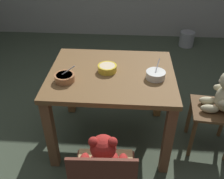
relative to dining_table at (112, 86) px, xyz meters
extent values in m
cube|color=#3E4938|center=(0.00, 0.00, -0.62)|extent=(5.20, 5.20, 0.04)
cube|color=brown|center=(0.00, 0.00, 0.11)|extent=(1.04, 0.83, 0.04)
cube|color=brown|center=(-0.47, -0.36, -0.26)|extent=(0.07, 0.07, 0.69)
cube|color=brown|center=(0.47, -0.36, -0.26)|extent=(0.07, 0.07, 0.69)
cube|color=brown|center=(-0.47, 0.36, -0.26)|extent=(0.07, 0.07, 0.69)
cube|color=brown|center=(0.47, 0.36, -0.26)|extent=(0.07, 0.07, 0.69)
cube|color=brown|center=(0.89, -0.05, -0.17)|extent=(0.41, 0.40, 0.02)
cylinder|color=brown|center=(0.75, 0.11, -0.39)|extent=(0.04, 0.04, 0.42)
cylinder|color=brown|center=(0.72, -0.19, -0.39)|extent=(0.04, 0.04, 0.42)
cylinder|color=brown|center=(1.06, 0.08, -0.39)|extent=(0.04, 0.04, 0.42)
ellipsoid|color=beige|center=(0.90, -0.05, -0.06)|extent=(0.07, 0.12, 0.14)
ellipsoid|color=beige|center=(0.89, -0.05, 0.12)|extent=(0.06, 0.07, 0.05)
ellipsoid|color=beige|center=(0.94, 0.06, -0.02)|extent=(0.14, 0.08, 0.06)
ellipsoid|color=beige|center=(0.84, 0.01, -0.13)|extent=(0.16, 0.08, 0.07)
ellipsoid|color=beige|center=(0.83, -0.10, -0.13)|extent=(0.16, 0.08, 0.07)
cube|color=brown|center=(0.01, -0.78, -0.17)|extent=(0.42, 0.42, 0.02)
cylinder|color=brown|center=(0.17, -0.60, -0.39)|extent=(0.04, 0.04, 0.42)
cylinder|color=brown|center=(-0.16, -0.62, -0.39)|extent=(0.04, 0.04, 0.42)
cube|color=tan|center=(0.01, -0.78, -0.14)|extent=(0.38, 0.39, 0.04)
ellipsoid|color=#A72622|center=(0.01, -0.85, -0.01)|extent=(0.21, 0.18, 0.23)
ellipsoid|color=beige|center=(0.01, -0.80, -0.02)|extent=(0.11, 0.07, 0.14)
sphere|color=#A72622|center=(0.01, -0.84, 0.16)|extent=(0.15, 0.15, 0.15)
ellipsoid|color=beige|center=(0.01, -0.79, 0.15)|extent=(0.06, 0.05, 0.04)
sphere|color=#A72622|center=(0.07, -0.85, 0.22)|extent=(0.06, 0.06, 0.06)
sphere|color=#A72622|center=(-0.04, -0.86, 0.22)|extent=(0.06, 0.06, 0.06)
ellipsoid|color=#A72622|center=(0.13, -0.82, 0.02)|extent=(0.07, 0.13, 0.06)
ellipsoid|color=#A72622|center=(-0.10, -0.83, 0.02)|extent=(0.07, 0.13, 0.06)
ellipsoid|color=#A72622|center=(0.06, -0.73, -0.09)|extent=(0.08, 0.15, 0.07)
ellipsoid|color=#A72622|center=(-0.05, -0.74, -0.09)|extent=(0.08, 0.15, 0.07)
cylinder|color=#B2744A|center=(-0.36, -0.15, 0.16)|extent=(0.16, 0.16, 0.06)
cylinder|color=#B2744A|center=(-0.36, -0.15, 0.13)|extent=(0.09, 0.09, 0.01)
cylinder|color=#CEBA89|center=(-0.36, -0.15, 0.18)|extent=(0.13, 0.13, 0.01)
cylinder|color=#BCBCC1|center=(-0.32, -0.14, 0.22)|extent=(0.11, 0.02, 0.08)
ellipsoid|color=#BCBCC1|center=(-0.37, -0.15, 0.18)|extent=(0.03, 0.03, 0.01)
cylinder|color=yellow|center=(-0.04, 0.02, 0.16)|extent=(0.16, 0.16, 0.05)
cylinder|color=yellow|center=(-0.04, 0.02, 0.13)|extent=(0.09, 0.09, 0.01)
cylinder|color=beige|center=(-0.04, 0.02, 0.18)|extent=(0.13, 0.13, 0.01)
cylinder|color=silver|center=(0.35, -0.06, 0.16)|extent=(0.15, 0.15, 0.06)
cylinder|color=silver|center=(0.35, -0.06, 0.13)|extent=(0.08, 0.08, 0.01)
cylinder|color=beige|center=(0.35, -0.06, 0.18)|extent=(0.13, 0.13, 0.01)
cylinder|color=#BCBCC1|center=(0.37, -0.02, 0.23)|extent=(0.04, 0.10, 0.08)
ellipsoid|color=#BCBCC1|center=(0.35, -0.07, 0.18)|extent=(0.03, 0.04, 0.01)
cylinder|color=#93969B|center=(1.08, 2.15, -0.48)|extent=(0.23, 0.23, 0.24)
camera|label=1|loc=(0.13, -1.79, 1.22)|focal=40.79mm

